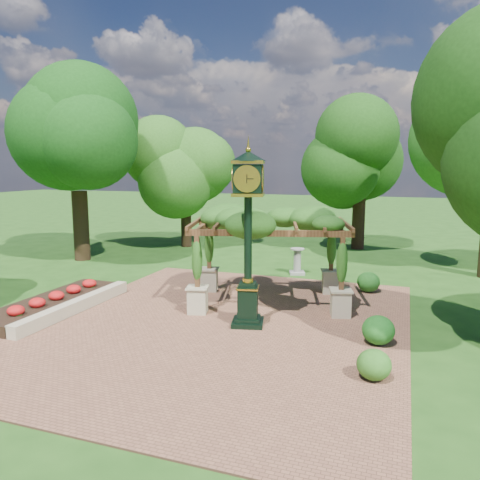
% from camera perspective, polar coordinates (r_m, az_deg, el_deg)
% --- Properties ---
extents(ground, '(120.00, 120.00, 0.00)m').
position_cam_1_polar(ground, '(12.54, -3.91, -11.70)').
color(ground, '#1E4714').
rests_on(ground, ground).
extents(brick_plaza, '(10.00, 12.00, 0.04)m').
position_cam_1_polar(brick_plaza, '(13.40, -2.19, -10.21)').
color(brick_plaza, brown).
rests_on(brick_plaza, ground).
extents(border_wall, '(0.35, 5.00, 0.40)m').
position_cam_1_polar(border_wall, '(15.20, -19.40, -7.67)').
color(border_wall, '#C6B793').
rests_on(border_wall, ground).
extents(flower_bed, '(1.50, 5.00, 0.36)m').
position_cam_1_polar(flower_bed, '(15.77, -21.97, -7.29)').
color(flower_bed, red).
rests_on(flower_bed, ground).
extents(pedestal_clock, '(1.16, 1.16, 4.89)m').
position_cam_1_polar(pedestal_clock, '(12.64, 0.99, 2.15)').
color(pedestal_clock, black).
rests_on(pedestal_clock, brick_plaza).
extents(pergola, '(5.57, 4.27, 3.11)m').
position_cam_1_polar(pergola, '(14.89, 3.62, 1.78)').
color(pergola, '#BDB28C').
rests_on(pergola, brick_plaza).
extents(sundial, '(0.76, 0.76, 1.08)m').
position_cam_1_polar(sundial, '(19.45, 6.99, -2.78)').
color(sundial, '#97978E').
rests_on(sundial, ground).
extents(shrub_front, '(0.84, 0.84, 0.64)m').
position_cam_1_polar(shrub_front, '(10.40, 16.02, -14.40)').
color(shrub_front, '#2A611B').
rests_on(shrub_front, brick_plaza).
extents(shrub_mid, '(0.99, 0.99, 0.72)m').
position_cam_1_polar(shrub_mid, '(12.31, 16.51, -10.48)').
color(shrub_mid, '#1B5B19').
rests_on(shrub_mid, brick_plaza).
extents(shrub_back, '(0.98, 0.98, 0.71)m').
position_cam_1_polar(shrub_back, '(17.11, 15.39, -4.95)').
color(shrub_back, '#21601B').
rests_on(shrub_back, brick_plaza).
extents(tree_west_near, '(5.02, 5.02, 8.44)m').
position_cam_1_polar(tree_west_near, '(23.21, -19.35, 11.91)').
color(tree_west_near, '#342315').
rests_on(tree_west_near, ground).
extents(tree_west_far, '(4.03, 4.03, 6.10)m').
position_cam_1_polar(tree_west_far, '(25.84, -6.69, 8.44)').
color(tree_west_far, black).
rests_on(tree_west_far, ground).
extents(tree_north, '(4.25, 4.25, 7.06)m').
position_cam_1_polar(tree_north, '(25.70, 14.53, 9.66)').
color(tree_north, black).
rests_on(tree_north, ground).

